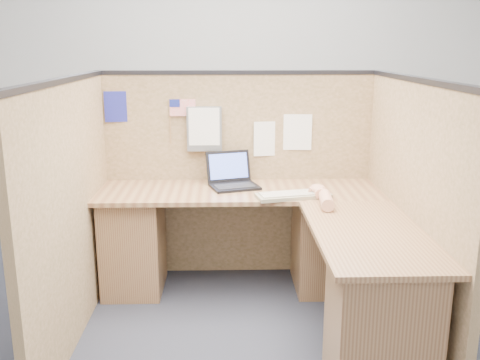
{
  "coord_description": "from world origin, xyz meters",
  "views": [
    {
      "loc": [
        -0.1,
        -2.9,
        1.7
      ],
      "look_at": [
        -0.0,
        0.5,
        0.84
      ],
      "focal_mm": 40.0,
      "sensor_mm": 36.0,
      "label": 1
    }
  ],
  "objects_px": {
    "l_desk": "(270,257)",
    "laptop": "(235,178)",
    "mouse": "(317,193)",
    "keyboard": "(293,195)"
  },
  "relations": [
    {
      "from": "l_desk",
      "to": "laptop",
      "type": "distance_m",
      "value": 0.68
    },
    {
      "from": "l_desk",
      "to": "mouse",
      "type": "relative_size",
      "value": 16.4
    },
    {
      "from": "l_desk",
      "to": "mouse",
      "type": "height_order",
      "value": "mouse"
    },
    {
      "from": "keyboard",
      "to": "mouse",
      "type": "distance_m",
      "value": 0.17
    },
    {
      "from": "l_desk",
      "to": "laptop",
      "type": "height_order",
      "value": "laptop"
    },
    {
      "from": "mouse",
      "to": "l_desk",
      "type": "bearing_deg",
      "value": -146.66
    },
    {
      "from": "laptop",
      "to": "mouse",
      "type": "distance_m",
      "value": 0.62
    },
    {
      "from": "laptop",
      "to": "keyboard",
      "type": "distance_m",
      "value": 0.5
    },
    {
      "from": "l_desk",
      "to": "keyboard",
      "type": "bearing_deg",
      "value": 48.86
    },
    {
      "from": "laptop",
      "to": "mouse",
      "type": "xyz_separation_m",
      "value": [
        0.55,
        -0.29,
        -0.03
      ]
    }
  ]
}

